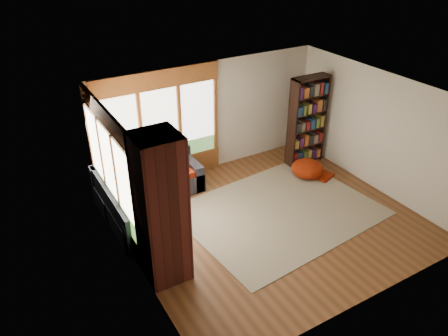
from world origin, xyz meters
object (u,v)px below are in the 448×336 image
sectional_sofa (145,194)px  area_rug (280,211)px  bookshelf (307,121)px  pouf (307,168)px  dog_tan (151,167)px  brick_chimney (161,210)px  dog_brindle (152,182)px

sectional_sofa → area_rug: sectional_sofa is taller
bookshelf → pouf: 1.13m
bookshelf → pouf: size_ratio=2.94×
pouf → dog_tan: dog_tan is taller
brick_chimney → dog_brindle: 1.86m
pouf → dog_brindle: dog_brindle is taller
brick_chimney → bookshelf: 4.94m
bookshelf → dog_brindle: size_ratio=2.40×
brick_chimney → dog_tan: brick_chimney is taller
area_rug → brick_chimney: bearing=-169.9°
dog_tan → sectional_sofa: bearing=-166.1°
pouf → dog_tan: (-3.48, 0.87, 0.60)m
sectional_sofa → area_rug: (2.30, -1.56, -0.30)m
bookshelf → dog_tan: size_ratio=1.93×
sectional_sofa → pouf: sectional_sofa is taller
dog_brindle → bookshelf: bearing=-120.6°
sectional_sofa → brick_chimney: bearing=-98.9°
pouf → dog_tan: 3.64m
bookshelf → dog_tan: bearing=176.1°
sectional_sofa → bookshelf: 4.17m
brick_chimney → dog_tan: size_ratio=2.30×
brick_chimney → sectional_sofa: bearing=77.7°
pouf → dog_brindle: size_ratio=0.82×
sectional_sofa → area_rug: bearing=-30.8°
pouf → dog_tan: size_ratio=0.66×
bookshelf → dog_brindle: (-4.04, -0.22, -0.33)m
brick_chimney → bookshelf: brick_chimney is taller
brick_chimney → area_rug: bearing=10.1°
area_rug → dog_brindle: size_ratio=4.19×
area_rug → dog_tan: size_ratio=3.37×
bookshelf → dog_brindle: 4.06m
area_rug → bookshelf: (1.79, 1.44, 1.08)m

